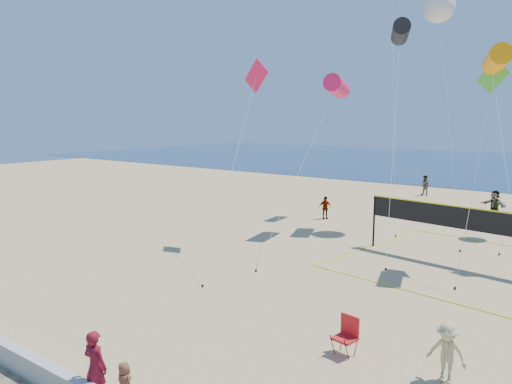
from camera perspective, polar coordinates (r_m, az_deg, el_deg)
The scene contains 15 objects.
ground at distance 13.44m, azimuth -2.71°, elevation -20.44°, with size 120.00×120.00×0.00m, color tan.
woman at distance 12.60m, azimuth -17.89°, elevation -18.50°, with size 0.64×0.42×1.75m, color maroon.
toddler at distance 11.44m, azimuth -14.80°, elevation -20.34°, with size 0.44×0.28×0.90m, color brown.
bystander_b at distance 13.75m, azimuth 20.96°, elevation -16.77°, with size 0.99×0.57×1.53m, color tan.
far_person_0 at distance 32.07m, azimuth 7.90°, elevation -1.79°, with size 0.86×0.36×1.46m, color gray.
far_person_1 at distance 34.55m, azimuth 25.60°, elevation -1.42°, with size 1.79×0.57×1.93m, color gray.
far_person_3 at distance 43.31m, azimuth 18.79°, elevation 0.70°, with size 0.81×0.63×1.66m, color gray.
camp_chair at distance 14.50m, azimuth 10.36°, elevation -15.57°, with size 0.67×0.80×1.21m.
volleyball_net at distance 23.62m, azimuth 23.30°, elevation -3.56°, with size 11.15×11.02×2.62m.
kite_0 at distance 28.13m, azimuth 9.21°, elevation 11.84°, with size 1.63×9.88×8.76m.
kite_1 at distance 30.63m, azimuth 16.19°, elevation 17.15°, with size 3.95×9.81×11.84m.
kite_2 at distance 23.02m, azimuth 25.84°, elevation 13.44°, with size 1.52×4.54×9.35m.
kite_3 at distance 24.84m, azimuth -0.22°, elevation 12.13°, with size 3.18×6.85×9.33m.
kite_4 at distance 23.17m, azimuth 25.64°, elevation 10.47°, with size 3.54×6.66×8.90m.
kite_6 at distance 31.27m, azimuth 20.18°, elevation 19.23°, with size 4.22×5.78×13.39m.
Camera 1 is at (7.42, -9.09, 6.56)m, focal length 35.00 mm.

